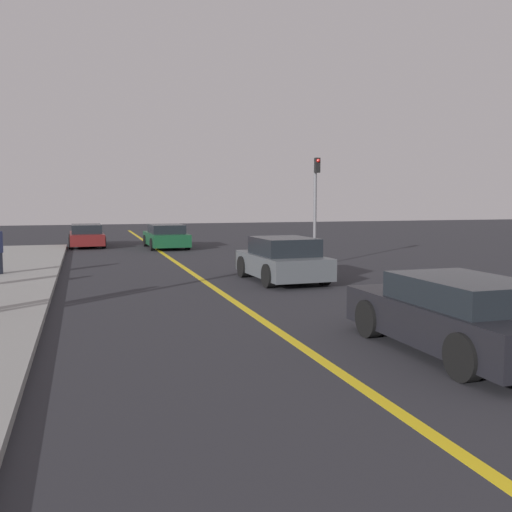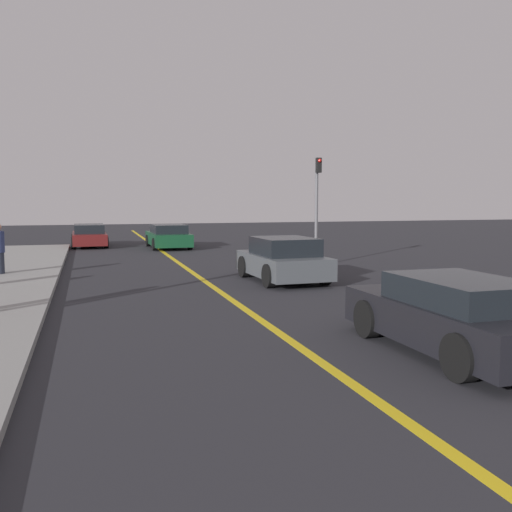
{
  "view_description": "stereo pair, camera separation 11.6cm",
  "coord_description": "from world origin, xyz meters",
  "px_view_note": "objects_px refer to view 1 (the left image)",
  "views": [
    {
      "loc": [
        -3.58,
        0.84,
        2.57
      ],
      "look_at": [
        0.76,
        15.09,
        1.07
      ],
      "focal_mm": 40.0,
      "sensor_mm": 36.0,
      "label": 1
    },
    {
      "loc": [
        -3.47,
        0.81,
        2.57
      ],
      "look_at": [
        0.76,
        15.09,
        1.07
      ],
      "focal_mm": 40.0,
      "sensor_mm": 36.0,
      "label": 2
    }
  ],
  "objects_px": {
    "car_ahead_center": "(282,260)",
    "car_parked_left_lot": "(87,236)",
    "traffic_light": "(316,200)",
    "car_far_distant": "(166,236)",
    "car_near_right_lane": "(457,315)"
  },
  "relations": [
    {
      "from": "car_ahead_center",
      "to": "traffic_light",
      "type": "bearing_deg",
      "value": 50.82
    },
    {
      "from": "car_ahead_center",
      "to": "car_parked_left_lot",
      "type": "distance_m",
      "value": 16.25
    },
    {
      "from": "car_near_right_lane",
      "to": "car_parked_left_lot",
      "type": "distance_m",
      "value": 24.58
    },
    {
      "from": "car_near_right_lane",
      "to": "traffic_light",
      "type": "bearing_deg",
      "value": 77.39
    },
    {
      "from": "car_ahead_center",
      "to": "car_far_distant",
      "type": "bearing_deg",
      "value": 95.45
    },
    {
      "from": "car_near_right_lane",
      "to": "traffic_light",
      "type": "relative_size",
      "value": 1.07
    },
    {
      "from": "car_near_right_lane",
      "to": "car_parked_left_lot",
      "type": "relative_size",
      "value": 0.99
    },
    {
      "from": "car_ahead_center",
      "to": "car_parked_left_lot",
      "type": "bearing_deg",
      "value": 108.45
    },
    {
      "from": "car_far_distant",
      "to": "traffic_light",
      "type": "height_order",
      "value": "traffic_light"
    },
    {
      "from": "car_parked_left_lot",
      "to": "traffic_light",
      "type": "height_order",
      "value": "traffic_light"
    },
    {
      "from": "car_far_distant",
      "to": "traffic_light",
      "type": "xyz_separation_m",
      "value": [
        4.28,
        -9.8,
        1.9
      ]
    },
    {
      "from": "car_near_right_lane",
      "to": "car_ahead_center",
      "type": "relative_size",
      "value": 1.12
    },
    {
      "from": "car_far_distant",
      "to": "traffic_light",
      "type": "distance_m",
      "value": 10.86
    },
    {
      "from": "traffic_light",
      "to": "car_far_distant",
      "type": "bearing_deg",
      "value": 113.6
    },
    {
      "from": "traffic_light",
      "to": "car_near_right_lane",
      "type": "bearing_deg",
      "value": -101.83
    }
  ]
}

